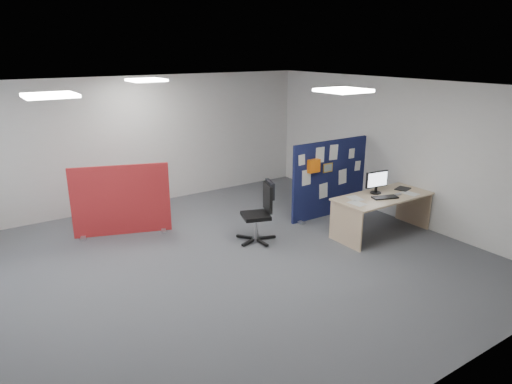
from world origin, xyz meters
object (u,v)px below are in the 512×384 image
navy_divider (329,178)px  red_divider (121,201)px  main_desk (380,204)px  office_chair (262,208)px  monitor_main (377,181)px

navy_divider → red_divider: navy_divider is taller
main_desk → office_chair: (-1.95, 0.91, 0.03)m
main_desk → navy_divider: bearing=95.5°
navy_divider → monitor_main: size_ratio=3.97×
main_desk → red_divider: (-3.87, 2.54, 0.07)m
navy_divider → main_desk: 1.25m
red_divider → office_chair: (1.92, -1.63, -0.03)m
main_desk → office_chair: bearing=154.9°
navy_divider → red_divider: bearing=160.6°
main_desk → monitor_main: 0.41m
red_divider → main_desk: bearing=-14.2°
monitor_main → office_chair: size_ratio=0.44×
monitor_main → red_divider: 4.57m
main_desk → office_chair: office_chair is taller
main_desk → red_divider: size_ratio=1.12×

